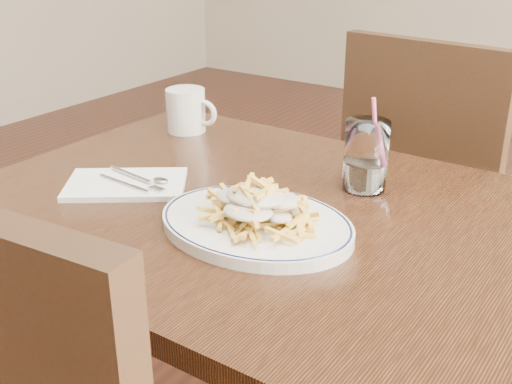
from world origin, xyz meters
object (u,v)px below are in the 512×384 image
Objects in this scene: loaded_fries at (256,201)px; fries_plate at (256,224)px; coffee_mug at (187,110)px; chair_far at (431,185)px; water_glass at (366,160)px; table at (287,250)px.

fries_plate is at bearing -91.79° from loaded_fries.
fries_plate is at bearing -38.30° from coffee_mug.
fries_plate is 3.08× the size of coffee_mug.
water_glass is at bearing -84.26° from chair_far.
coffee_mug is (-0.44, 0.25, 0.13)m from table.
loaded_fries is at bearing -92.20° from table.
loaded_fries is 0.56m from coffee_mug.
fries_plate is at bearing -92.20° from table.
coffee_mug is (-0.44, 0.35, -0.00)m from loaded_fries.
water_glass is at bearing 75.14° from fries_plate.
table is at bearing -29.78° from coffee_mug.
table is 1.26× the size of chair_far.
loaded_fries is 1.67× the size of coffee_mug.
chair_far is 0.88m from loaded_fries.
table is 6.55× the size of water_glass.
water_glass is 1.39× the size of coffee_mug.
coffee_mug is (-0.45, -0.50, 0.26)m from chair_far.
water_glass is at bearing -9.29° from coffee_mug.
water_glass reaches higher than coffee_mug.
chair_far is 4.35× the size of loaded_fries.
table is 0.23m from water_glass.
table is at bearing -90.62° from chair_far.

